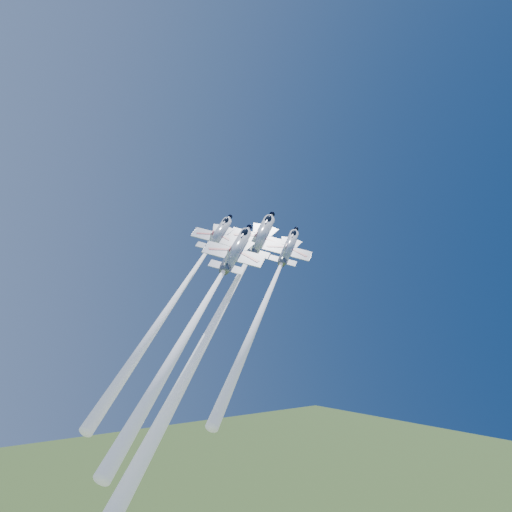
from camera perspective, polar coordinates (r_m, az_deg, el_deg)
jet_lead at (r=87.55m, az=-3.34°, el=-5.12°), size 40.05×39.27×49.00m
jet_left at (r=88.46m, az=-7.41°, el=-3.23°), size 30.95×30.30×37.79m
jet_right at (r=86.13m, az=1.13°, el=-4.13°), size 28.06×27.26×33.92m
jet_slot at (r=79.71m, az=-5.40°, el=-5.17°), size 31.16×29.99×37.21m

